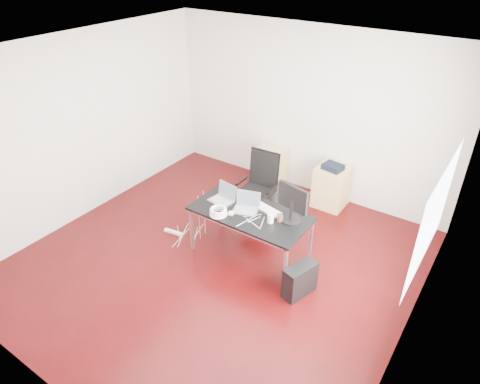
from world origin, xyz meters
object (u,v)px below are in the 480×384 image
Objects in this scene: filing_cabinet_left at (269,167)px; pc_tower at (300,280)px; filing_cabinet_right at (332,186)px; desk at (250,216)px; office_chair at (259,184)px.

filing_cabinet_left is 1.56× the size of pc_tower.
filing_cabinet_right is 1.56× the size of pc_tower.
filing_cabinet_right is at bearing 78.51° from desk.
desk is at bearing -66.52° from filing_cabinet_left.
desk reaches higher than filing_cabinet_right.
office_chair is at bearing 155.63° from pc_tower.
filing_cabinet_left is at bearing 113.48° from desk.
desk is at bearing -68.14° from office_chair.
filing_cabinet_left is (-0.39, 0.97, -0.26)m from office_chair.
filing_cabinet_left reaches higher than pc_tower.
desk is 3.56× the size of pc_tower.
pc_tower is (0.93, -0.28, -0.46)m from desk.
pc_tower is at bearing -75.77° from filing_cabinet_right.
office_chair reaches higher than desk.
pc_tower is (0.54, -2.15, -0.13)m from filing_cabinet_right.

